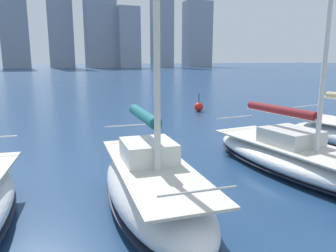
# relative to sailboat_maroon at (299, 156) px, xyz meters

# --- Properties ---
(city_skyline) EXTENTS (168.74, 21.57, 54.31)m
(city_skyline) POSITION_rel_sailboat_maroon_xyz_m (2.72, -153.13, 19.60)
(city_skyline) COLOR #8A94A3
(city_skyline) RESTS_ON ground
(sailboat_maroon) EXTENTS (3.36, 8.66, 11.73)m
(sailboat_maroon) POSITION_rel_sailboat_maroon_xyz_m (0.00, 0.00, 0.00)
(sailboat_maroon) COLOR silver
(sailboat_maroon) RESTS_ON ground
(sailboat_teal) EXTENTS (2.86, 6.85, 10.00)m
(sailboat_teal) POSITION_rel_sailboat_maroon_xyz_m (5.95, 0.83, 0.16)
(sailboat_teal) COLOR white
(sailboat_teal) RESTS_ON ground
(channel_buoy) EXTENTS (0.70, 0.70, 1.40)m
(channel_buoy) POSITION_rel_sailboat_maroon_xyz_m (-3.36, -13.95, -0.24)
(channel_buoy) COLOR red
(channel_buoy) RESTS_ON ground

